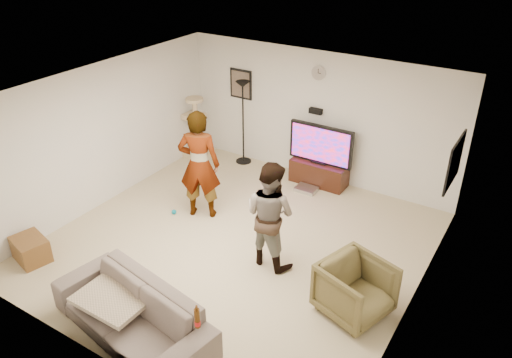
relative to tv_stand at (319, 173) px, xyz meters
The scene contains 24 objects.
floor 2.53m from the tv_stand, 95.30° to the right, with size 5.50×5.50×0.02m, color #BBAC8F.
ceiling 3.40m from the tv_stand, 95.30° to the right, with size 5.50×5.50×0.02m, color white.
wall_back 1.08m from the tv_stand, 133.49° to the left, with size 5.50×0.04×2.50m, color white.
wall_front 5.36m from the tv_stand, 92.53° to the right, with size 5.50×0.04×2.50m, color white.
wall_left 4.03m from the tv_stand, 139.97° to the right, with size 0.04×5.50×2.50m, color white.
wall_right 3.70m from the tv_stand, 44.86° to the right, with size 0.04×5.50×2.50m, color white.
wall_clock 1.90m from the tv_stand, 137.23° to the left, with size 0.26×0.26×0.04m, color white.
wall_speaker 1.19m from the tv_stand, 141.48° to the left, with size 0.25×0.10×0.10m, color black.
picture_back 2.38m from the tv_stand, behind, with size 0.42×0.03×0.52m, color brown.
picture_right 2.95m from the tv_stand, 19.92° to the right, with size 0.03×0.78×0.62m, color #E69651.
tv_stand is the anchor object (origin of this frame).
console_box 0.44m from the tv_stand, 98.83° to the right, with size 0.40×0.30×0.07m, color #B6B6B9.
tv 0.60m from the tv_stand, ahead, with size 1.26×0.08×0.74m, color black.
tv_screen 0.60m from the tv_stand, 90.00° to the right, with size 1.15×0.01×0.66m, color #1A27D3.
floor_lamp 1.86m from the tv_stand, behind, with size 0.32×0.32×1.73m, color black.
cat_tree 2.81m from the tv_stand, behind, with size 0.43×0.43×1.35m, color tan.
person_left 2.53m from the tv_stand, 120.72° to the right, with size 0.70×0.46×1.91m, color gray.
person_right 2.71m from the tv_stand, 80.53° to the right, with size 0.81×0.63×1.66m, color #374A7A.
sofa 4.77m from the tv_stand, 92.93° to the right, with size 2.27×0.89×0.66m, color #62554F.
throw_blanket 4.80m from the tv_stand, 96.40° to the right, with size 0.90×0.70×0.06m, color tan.
beer_bottle 4.87m from the tv_stand, 80.48° to the right, with size 0.06×0.06×0.25m, color #482508.
armchair 3.53m from the tv_stand, 56.86° to the right, with size 0.81×0.84×0.76m, color brown.
side_table 5.20m from the tv_stand, 120.43° to the right, with size 0.55×0.42×0.37m, color brown.
toy_ball 2.88m from the tv_stand, 124.96° to the right, with size 0.09×0.09×0.09m, color #087791.
Camera 1 is at (3.72, -5.35, 4.70)m, focal length 35.05 mm.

